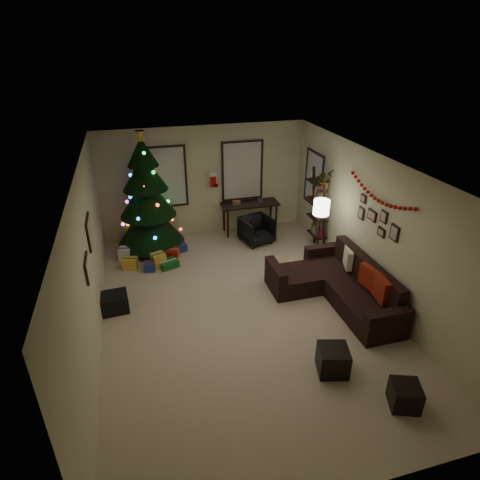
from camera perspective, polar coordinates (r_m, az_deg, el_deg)
The scene contains 29 objects.
floor at distance 7.54m, azimuth 0.49°, elevation -9.93°, with size 7.00×7.00×0.00m, color #BCAA8E.
ceiling at distance 6.30m, azimuth 0.59°, elevation 10.13°, with size 7.00×7.00×0.00m, color white.
wall_back at distance 9.96m, azimuth -5.06°, elevation 8.26°, with size 5.00×5.00×0.00m, color beige.
wall_front at distance 4.25m, azimuth 14.69°, elevation -22.42°, with size 5.00×5.00×0.00m, color beige.
wall_left at distance 6.66m, azimuth -20.67°, elevation -3.42°, with size 7.00×7.00×0.00m, color beige.
wall_right at distance 7.81m, azimuth 18.46°, elevation 1.51°, with size 7.00×7.00×0.00m, color beige.
window_back_left at distance 9.76m, azimuth -10.62°, elevation 8.74°, with size 1.05×0.06×1.50m.
window_back_right at distance 10.08m, azimuth 0.31°, elevation 9.78°, with size 1.05×0.06×1.50m.
window_right_wall at distance 9.79m, azimuth 10.49°, elevation 8.51°, with size 0.06×0.90×1.30m.
christmas_tree at distance 9.38m, azimuth -12.99°, elevation 5.37°, with size 1.54×1.54×2.86m.
presents at distance 9.16m, azimuth -11.95°, elevation -2.46°, with size 1.50×1.01×0.30m.
sofa at distance 7.95m, azimuth 13.76°, elevation -6.27°, with size 1.75×2.55×0.84m.
pillow_red_a at distance 7.37m, azimuth 19.37°, elevation -6.58°, with size 0.12×0.43×0.43m, color maroon.
pillow_red_b at distance 7.65m, azimuth 17.72°, elevation -5.00°, with size 0.11×0.41×0.41m, color maroon.
pillow_cream at distance 8.18m, azimuth 15.07°, elevation -2.50°, with size 0.11×0.39×0.39m, color beige.
ottoman_near at distance 6.41m, azimuth 13.01°, elevation -16.23°, with size 0.44×0.44×0.42m, color black.
ottoman_far at distance 6.25m, azimuth 22.31°, elevation -19.70°, with size 0.38×0.38×0.36m, color black.
desk at distance 10.18m, azimuth 1.44°, elevation 4.78°, with size 1.44×0.51×0.78m.
desk_chair at distance 9.75m, azimuth 2.39°, elevation 1.43°, with size 0.64×0.60×0.66m, color black.
bookshelf at distance 9.35m, azimuth 10.99°, elevation 3.89°, with size 0.30×0.57×1.94m.
potted_plant at distance 8.92m, azimuth 11.93°, elevation 8.79°, with size 0.48×0.41×0.53m, color #4C4C4C.
floor_lamp at distance 8.40m, azimuth 11.40°, elevation 3.91°, with size 0.33×0.33×1.57m.
art_map at distance 7.14m, azimuth -20.56°, elevation 1.09°, with size 0.04×0.60×0.50m.
art_abstract at distance 6.34m, azimuth -20.81°, elevation -3.73°, with size 0.04×0.45×0.35m.
gallery at distance 7.66m, azimuth 18.86°, elevation 2.77°, with size 0.03×1.25×0.54m.
garland at distance 7.48m, azimuth 19.16°, elevation 6.13°, with size 0.08×1.90×0.30m, color #A5140C, non-canonical shape.
stocking_left at distance 10.01m, azimuth -5.98°, elevation 8.59°, with size 0.20×0.05×0.36m.
stocking_right at distance 9.80m, azimuth -3.78°, elevation 8.51°, with size 0.20×0.05×0.36m.
storage_bin at distance 7.80m, azimuth -17.98°, elevation -8.53°, with size 0.66×0.44×0.33m, color black.
Camera 1 is at (-1.67, -5.80, 4.52)m, focal length 30.13 mm.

